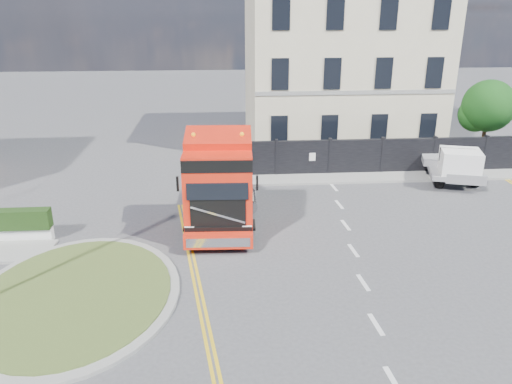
{
  "coord_description": "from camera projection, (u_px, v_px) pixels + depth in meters",
  "views": [
    {
      "loc": [
        -2.17,
        -17.48,
        8.89
      ],
      "look_at": [
        -0.7,
        1.6,
        1.8
      ],
      "focal_mm": 35.0,
      "sensor_mm": 36.0,
      "label": 1
    }
  ],
  "objects": [
    {
      "name": "traffic_island",
      "position": [
        74.0,
        295.0,
        16.25
      ],
      "size": [
        6.8,
        6.8,
        0.17
      ],
      "color": "gray",
      "rests_on": "ground"
    },
    {
      "name": "pavement_far",
      "position": [
        368.0,
        178.0,
        27.57
      ],
      "size": [
        20.0,
        1.6,
        0.12
      ],
      "primitive_type": "cube",
      "color": "gray",
      "rests_on": "ground"
    },
    {
      "name": "truck",
      "position": [
        220.0,
        187.0,
        20.68
      ],
      "size": [
        2.91,
        7.13,
        4.21
      ],
      "rotation": [
        0.0,
        0.0,
        -0.04
      ],
      "color": "black",
      "rests_on": "ground"
    },
    {
      "name": "ground",
      "position": [
        277.0,
        249.0,
        19.58
      ],
      "size": [
        120.0,
        120.0,
        0.0
      ],
      "primitive_type": "plane",
      "color": "#424244",
      "rests_on": "ground"
    },
    {
      "name": "hoarding_fence",
      "position": [
        374.0,
        156.0,
        28.12
      ],
      "size": [
        18.8,
        0.25,
        2.0
      ],
      "color": "black",
      "rests_on": "ground"
    },
    {
      "name": "georgian_building",
      "position": [
        339.0,
        57.0,
        33.43
      ],
      "size": [
        12.3,
        10.3,
        12.8
      ],
      "color": "beige",
      "rests_on": "ground"
    },
    {
      "name": "flatbed_pickup",
      "position": [
        454.0,
        165.0,
        26.38
      ],
      "size": [
        3.23,
        5.27,
        2.03
      ],
      "rotation": [
        0.0,
        0.0,
        -0.29
      ],
      "color": "gray",
      "rests_on": "ground"
    },
    {
      "name": "tree",
      "position": [
        486.0,
        108.0,
        30.87
      ],
      "size": [
        3.2,
        3.2,
        4.8
      ],
      "color": "#382619",
      "rests_on": "ground"
    }
  ]
}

